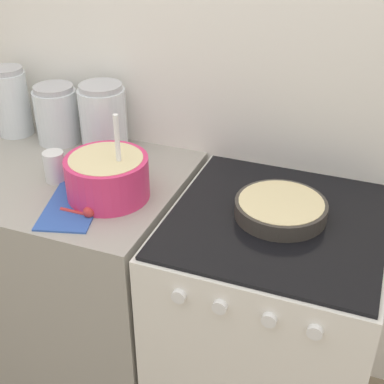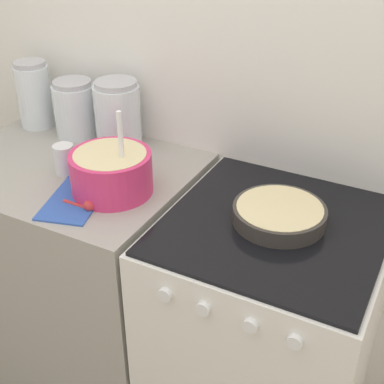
# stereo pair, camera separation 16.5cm
# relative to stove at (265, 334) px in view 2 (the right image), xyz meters

# --- Properties ---
(wall_back) EXTENTS (4.78, 0.05, 2.40)m
(wall_back) POSITION_rel_stove_xyz_m (-0.35, 0.36, 0.74)
(wall_back) COLOR white
(wall_back) RESTS_ON ground_plane
(countertop_cabinet) EXTENTS (0.89, 0.68, 0.91)m
(countertop_cabinet) POSITION_rel_stove_xyz_m (-0.79, 0.00, 0.00)
(countertop_cabinet) COLOR #9E998E
(countertop_cabinet) RESTS_ON ground_plane
(stove) EXTENTS (0.66, 0.70, 0.91)m
(stove) POSITION_rel_stove_xyz_m (0.00, 0.00, 0.00)
(stove) COLOR white
(stove) RESTS_ON ground_plane
(mixing_bowl) EXTENTS (0.27, 0.27, 0.29)m
(mixing_bowl) POSITION_rel_stove_xyz_m (-0.54, -0.07, 0.54)
(mixing_bowl) COLOR #E0336B
(mixing_bowl) RESTS_ON countertop_cabinet
(baking_pan) EXTENTS (0.28, 0.28, 0.05)m
(baking_pan) POSITION_rel_stove_xyz_m (0.00, 0.01, 0.48)
(baking_pan) COLOR #38332D
(baking_pan) RESTS_ON stove
(storage_jar_left) EXTENTS (0.14, 0.14, 0.27)m
(storage_jar_left) POSITION_rel_stove_xyz_m (-1.12, 0.23, 0.57)
(storage_jar_left) COLOR silver
(storage_jar_left) RESTS_ON countertop_cabinet
(storage_jar_middle) EXTENTS (0.16, 0.16, 0.22)m
(storage_jar_middle) POSITION_rel_stove_xyz_m (-0.92, 0.23, 0.55)
(storage_jar_middle) COLOR silver
(storage_jar_middle) RESTS_ON countertop_cabinet
(storage_jar_right) EXTENTS (0.17, 0.17, 0.25)m
(storage_jar_right) POSITION_rel_stove_xyz_m (-0.72, 0.23, 0.57)
(storage_jar_right) COLOR silver
(storage_jar_right) RESTS_ON countertop_cabinet
(tin_can) EXTENTS (0.07, 0.07, 0.11)m
(tin_can) POSITION_rel_stove_xyz_m (-0.76, -0.04, 0.51)
(tin_can) COLOR silver
(tin_can) RESTS_ON countertop_cabinet
(recipe_page) EXTENTS (0.23, 0.32, 0.01)m
(recipe_page) POSITION_rel_stove_xyz_m (-0.62, -0.17, 0.46)
(recipe_page) COLOR #3359B2
(recipe_page) RESTS_ON countertop_cabinet
(measuring_spoon) EXTENTS (0.12, 0.04, 0.04)m
(measuring_spoon) POSITION_rel_stove_xyz_m (-0.55, -0.20, 0.47)
(measuring_spoon) COLOR red
(measuring_spoon) RESTS_ON countertop_cabinet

